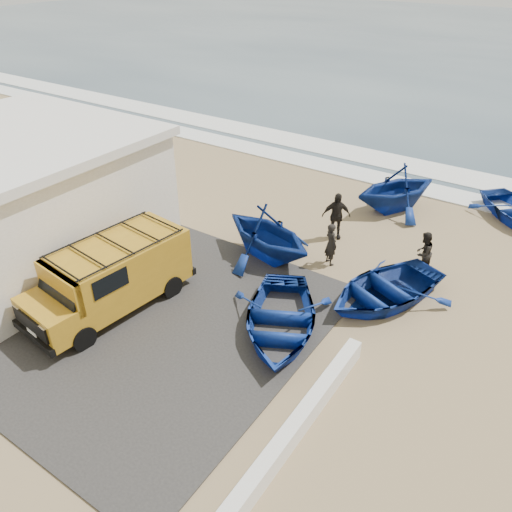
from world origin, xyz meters
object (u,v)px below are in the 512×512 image
Objects in this scene: boat_near_left at (280,319)px; boat_mid_left at (267,233)px; fisherman_middle at (423,253)px; parapet at (300,421)px; boat_far_left at (396,188)px; fisherman_front at (331,244)px; building at (2,200)px; fisherman_back at (336,216)px; boat_near_right at (385,289)px; van at (112,274)px.

boat_mid_left is at bearing 100.86° from boat_near_left.
boat_near_left is 2.85× the size of fisherman_middle.
boat_far_left reaches higher than parapet.
fisherman_middle is at bearing -123.26° from fisherman_front.
fisherman_middle is (2.53, -4.07, -0.26)m from boat_far_left.
boat_far_left reaches higher than boat_near_left.
fisherman_front is (9.78, 5.84, -1.37)m from building.
fisherman_middle is at bearing -43.54° from fisherman_back.
parapet is 8.16m from fisherman_middle.
boat_far_left is 2.44× the size of fisherman_front.
building is at bearing -101.74° from boat_far_left.
fisherman_front is at bearing -63.11° from boat_far_left.
building is 2.44× the size of boat_mid_left.
boat_far_left is at bearing -61.16° from fisherman_front.
boat_far_left is 2.54× the size of fisherman_middle.
parapet is at bearing -77.67° from boat_near_left.
fisherman_front is (2.07, 0.91, -0.22)m from boat_mid_left.
parapet is at bearing -104.21° from fisherman_back.
boat_near_right is 2.30× the size of fisherman_back.
van is 10.24m from fisherman_middle.
boat_near_left is at bearing -12.46° from fisherman_middle.
fisherman_back is at bearing 70.77° from van.
boat_near_right is 6.74m from boat_far_left.
parapet is at bearing -48.63° from boat_far_left.
boat_near_right is at bearing 92.88° from parapet.
fisherman_front reaches higher than fisherman_middle.
fisherman_front is at bearing -104.49° from fisherman_back.
fisherman_front is at bearing 30.85° from building.
fisherman_front is 1.04× the size of fisherman_middle.
fisherman_middle is at bearing 102.59° from boat_near_right.
boat_far_left is (-0.16, 9.52, 0.57)m from boat_near_left.
fisherman_back is at bearing -86.74° from fisherman_middle.
fisherman_back is at bearing -13.59° from boat_mid_left.
fisherman_back is (9.09, 7.63, -1.23)m from building.
parapet is 7.38m from fisherman_front.
boat_near_left is at bearing -98.62° from boat_near_right.
van is at bearing 172.72° from parapet.
van is 7.39m from fisherman_front.
boat_near_right is at bearing -41.47° from boat_far_left.
boat_near_right is at bearing 30.99° from boat_near_left.
van is 1.38× the size of boat_far_left.
van is 5.54m from boat_mid_left.
van is 1.23× the size of boat_near_left.
fisherman_front reaches higher than boat_near_left.
building is at bearing -174.68° from van.
boat_far_left is 2.08× the size of fisherman_back.
fisherman_back is at bearing -75.46° from boat_far_left.
building is 12.68m from parapet.
van is 2.86× the size of fisherman_back.
building reaches higher than boat_far_left.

